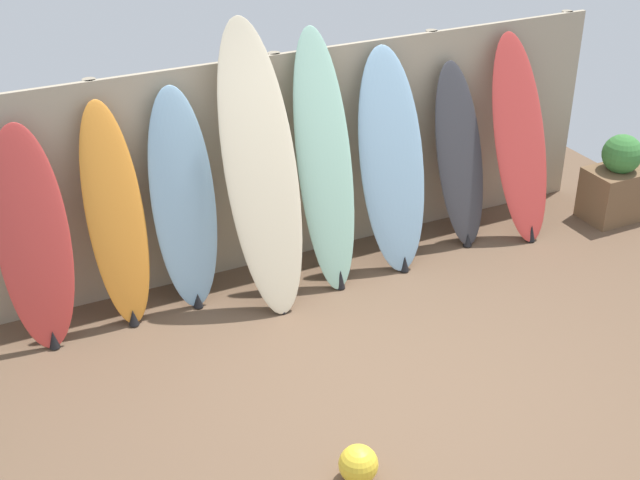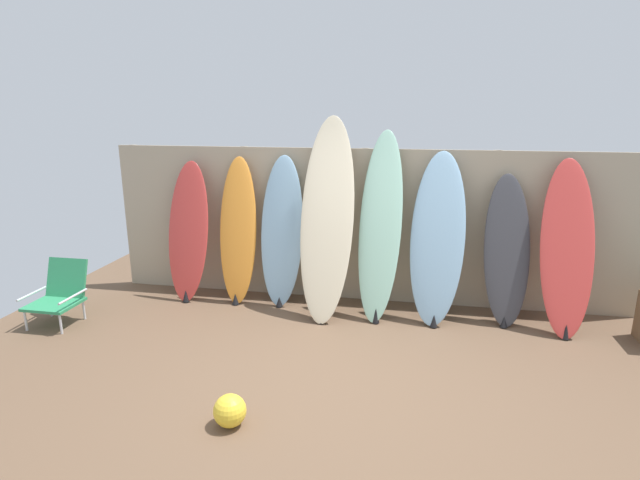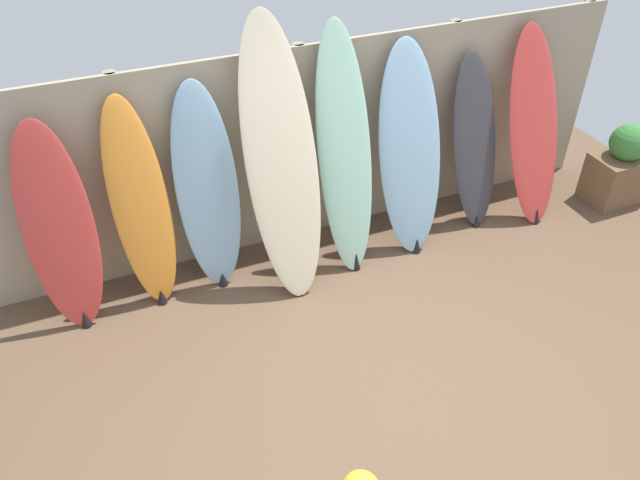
{
  "view_description": "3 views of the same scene",
  "coord_description": "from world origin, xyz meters",
  "px_view_note": "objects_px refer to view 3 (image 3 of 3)",
  "views": [
    {
      "loc": [
        -2.64,
        -4.18,
        3.85
      ],
      "look_at": [
        -0.19,
        0.85,
        0.77
      ],
      "focal_mm": 50.0,
      "sensor_mm": 36.0,
      "label": 1
    },
    {
      "loc": [
        0.55,
        -3.67,
        2.24
      ],
      "look_at": [
        -0.32,
        0.96,
        0.99
      ],
      "focal_mm": 28.0,
      "sensor_mm": 36.0,
      "label": 2
    },
    {
      "loc": [
        -1.67,
        -2.44,
        3.57
      ],
      "look_at": [
        -0.37,
        0.69,
        0.94
      ],
      "focal_mm": 35.0,
      "sensor_mm": 36.0,
      "label": 3
    }
  ],
  "objects_px": {
    "surfboard_cream_3": "(282,164)",
    "surfboard_charcoal_6": "(475,144)",
    "surfboard_red_0": "(60,232)",
    "planter_box": "(620,168)",
    "surfboard_skyblue_2": "(207,190)",
    "surfboard_skyblue_5": "(410,151)",
    "surfboard_red_7": "(534,129)",
    "surfboard_seafoam_4": "(345,154)",
    "surfboard_orange_1": "(141,207)"
  },
  "relations": [
    {
      "from": "surfboard_charcoal_6",
      "to": "surfboard_cream_3",
      "type": "bearing_deg",
      "value": -175.92
    },
    {
      "from": "surfboard_cream_3",
      "to": "surfboard_skyblue_2",
      "type": "bearing_deg",
      "value": 160.9
    },
    {
      "from": "surfboard_orange_1",
      "to": "surfboard_skyblue_2",
      "type": "bearing_deg",
      "value": 0.91
    },
    {
      "from": "surfboard_charcoal_6",
      "to": "surfboard_seafoam_4",
      "type": "bearing_deg",
      "value": -177.43
    },
    {
      "from": "surfboard_red_0",
      "to": "surfboard_red_7",
      "type": "distance_m",
      "value": 4.16
    },
    {
      "from": "surfboard_red_0",
      "to": "surfboard_orange_1",
      "type": "bearing_deg",
      "value": 4.29
    },
    {
      "from": "surfboard_skyblue_2",
      "to": "surfboard_seafoam_4",
      "type": "xyz_separation_m",
      "value": [
        1.14,
        -0.12,
        0.14
      ]
    },
    {
      "from": "surfboard_orange_1",
      "to": "surfboard_skyblue_5",
      "type": "relative_size",
      "value": 0.94
    },
    {
      "from": "surfboard_orange_1",
      "to": "surfboard_red_7",
      "type": "bearing_deg",
      "value": -2.38
    },
    {
      "from": "surfboard_cream_3",
      "to": "surfboard_red_7",
      "type": "height_order",
      "value": "surfboard_cream_3"
    },
    {
      "from": "surfboard_skyblue_5",
      "to": "surfboard_cream_3",
      "type": "bearing_deg",
      "value": -176.98
    },
    {
      "from": "surfboard_seafoam_4",
      "to": "surfboard_skyblue_5",
      "type": "bearing_deg",
      "value": -1.27
    },
    {
      "from": "surfboard_red_0",
      "to": "surfboard_skyblue_2",
      "type": "distance_m",
      "value": 1.13
    },
    {
      "from": "planter_box",
      "to": "surfboard_skyblue_2",
      "type": "bearing_deg",
      "value": 174.24
    },
    {
      "from": "surfboard_skyblue_2",
      "to": "surfboard_cream_3",
      "type": "relative_size",
      "value": 0.8
    },
    {
      "from": "surfboard_seafoam_4",
      "to": "surfboard_skyblue_5",
      "type": "distance_m",
      "value": 0.62
    },
    {
      "from": "surfboard_red_0",
      "to": "surfboard_charcoal_6",
      "type": "distance_m",
      "value": 3.6
    },
    {
      "from": "surfboard_seafoam_4",
      "to": "surfboard_skyblue_5",
      "type": "relative_size",
      "value": 1.12
    },
    {
      "from": "surfboard_red_7",
      "to": "planter_box",
      "type": "distance_m",
      "value": 1.13
    },
    {
      "from": "surfboard_orange_1",
      "to": "surfboard_charcoal_6",
      "type": "relative_size",
      "value": 1.08
    },
    {
      "from": "surfboard_charcoal_6",
      "to": "planter_box",
      "type": "xyz_separation_m",
      "value": [
        1.54,
        -0.34,
        -0.42
      ]
    },
    {
      "from": "surfboard_orange_1",
      "to": "surfboard_skyblue_2",
      "type": "xyz_separation_m",
      "value": [
        0.53,
        0.01,
        0.01
      ]
    },
    {
      "from": "surfboard_seafoam_4",
      "to": "surfboard_skyblue_5",
      "type": "height_order",
      "value": "surfboard_seafoam_4"
    },
    {
      "from": "surfboard_charcoal_6",
      "to": "surfboard_skyblue_5",
      "type": "bearing_deg",
      "value": -174.21
    },
    {
      "from": "surfboard_red_0",
      "to": "surfboard_cream_3",
      "type": "distance_m",
      "value": 1.72
    },
    {
      "from": "surfboard_cream_3",
      "to": "surfboard_red_7",
      "type": "bearing_deg",
      "value": 0.91
    },
    {
      "from": "surfboard_skyblue_2",
      "to": "surfboard_charcoal_6",
      "type": "height_order",
      "value": "surfboard_skyblue_2"
    },
    {
      "from": "surfboard_skyblue_5",
      "to": "surfboard_red_7",
      "type": "height_order",
      "value": "surfboard_skyblue_5"
    },
    {
      "from": "surfboard_seafoam_4",
      "to": "planter_box",
      "type": "bearing_deg",
      "value": -5.66
    },
    {
      "from": "surfboard_seafoam_4",
      "to": "surfboard_charcoal_6",
      "type": "height_order",
      "value": "surfboard_seafoam_4"
    },
    {
      "from": "surfboard_orange_1",
      "to": "surfboard_charcoal_6",
      "type": "xyz_separation_m",
      "value": [
        2.99,
        -0.05,
        -0.06
      ]
    },
    {
      "from": "surfboard_skyblue_5",
      "to": "surfboard_red_7",
      "type": "xyz_separation_m",
      "value": [
        1.28,
        -0.02,
        -0.03
      ]
    },
    {
      "from": "surfboard_seafoam_4",
      "to": "surfboard_charcoal_6",
      "type": "relative_size",
      "value": 1.28
    },
    {
      "from": "surfboard_cream_3",
      "to": "surfboard_charcoal_6",
      "type": "distance_m",
      "value": 1.93
    },
    {
      "from": "surfboard_charcoal_6",
      "to": "surfboard_red_7",
      "type": "distance_m",
      "value": 0.57
    },
    {
      "from": "planter_box",
      "to": "surfboard_orange_1",
      "type": "bearing_deg",
      "value": 175.01
    },
    {
      "from": "surfboard_red_0",
      "to": "surfboard_orange_1",
      "type": "xyz_separation_m",
      "value": [
        0.61,
        0.05,
        0.03
      ]
    },
    {
      "from": "surfboard_skyblue_2",
      "to": "surfboard_seafoam_4",
      "type": "bearing_deg",
      "value": -6.0
    },
    {
      "from": "surfboard_seafoam_4",
      "to": "surfboard_skyblue_5",
      "type": "xyz_separation_m",
      "value": [
        0.61,
        -0.01,
        -0.1
      ]
    },
    {
      "from": "surfboard_cream_3",
      "to": "planter_box",
      "type": "distance_m",
      "value": 3.53
    },
    {
      "from": "surfboard_seafoam_4",
      "to": "surfboard_red_0",
      "type": "bearing_deg",
      "value": 178.34
    },
    {
      "from": "surfboard_red_0",
      "to": "surfboard_charcoal_6",
      "type": "bearing_deg",
      "value": -0.09
    },
    {
      "from": "surfboard_orange_1",
      "to": "surfboard_seafoam_4",
      "type": "bearing_deg",
      "value": -3.83
    },
    {
      "from": "surfboard_seafoam_4",
      "to": "surfboard_red_7",
      "type": "xyz_separation_m",
      "value": [
        1.89,
        -0.04,
        -0.13
      ]
    },
    {
      "from": "surfboard_orange_1",
      "to": "surfboard_red_7",
      "type": "distance_m",
      "value": 3.56
    },
    {
      "from": "surfboard_red_7",
      "to": "planter_box",
      "type": "bearing_deg",
      "value": -14.18
    },
    {
      "from": "surfboard_red_0",
      "to": "planter_box",
      "type": "height_order",
      "value": "surfboard_red_0"
    },
    {
      "from": "surfboard_cream_3",
      "to": "surfboard_charcoal_6",
      "type": "height_order",
      "value": "surfboard_cream_3"
    },
    {
      "from": "surfboard_skyblue_2",
      "to": "surfboard_seafoam_4",
      "type": "height_order",
      "value": "surfboard_seafoam_4"
    },
    {
      "from": "surfboard_seafoam_4",
      "to": "surfboard_skyblue_2",
      "type": "bearing_deg",
      "value": 174.0
    }
  ]
}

